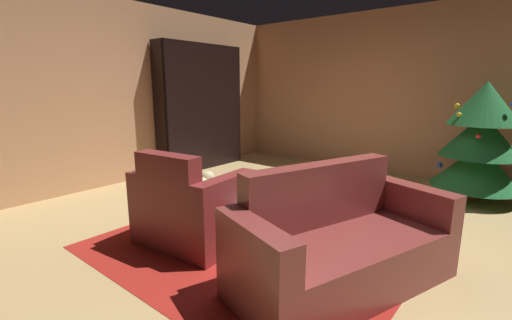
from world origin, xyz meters
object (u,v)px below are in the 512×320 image
couch_red (340,245)px  bottle_on_table (269,184)px  decorated_tree (480,140)px  bookshelf_unit (206,108)px  coffee_table (253,200)px  armchair_red (191,210)px  book_stack_on_table (252,191)px

couch_red → bottle_on_table: size_ratio=7.72×
bottle_on_table → decorated_tree: bearing=61.8°
bookshelf_unit → coffee_table: 3.27m
armchair_red → decorated_tree: decorated_tree is taller
couch_red → bottle_on_table: (-0.89, 0.32, 0.24)m
book_stack_on_table → decorated_tree: size_ratio=0.14×
couch_red → book_stack_on_table: couch_red is taller
book_stack_on_table → armchair_red: bearing=-139.1°
coffee_table → book_stack_on_table: book_stack_on_table is taller
bookshelf_unit → bottle_on_table: (2.70, -1.69, -0.52)m
book_stack_on_table → bottle_on_table: bottle_on_table is taller
bottle_on_table → coffee_table: bearing=-117.6°
bookshelf_unit → decorated_tree: bookshelf_unit is taller
couch_red → book_stack_on_table: (-0.95, 0.13, 0.20)m
coffee_table → decorated_tree: size_ratio=0.40×
decorated_tree → coffee_table: bearing=-118.2°
armchair_red → decorated_tree: bearing=59.2°
book_stack_on_table → couch_red: bearing=-7.7°
coffee_table → bottle_on_table: (0.08, 0.15, 0.14)m
bookshelf_unit → decorated_tree: (4.06, 0.85, -0.28)m
couch_red → decorated_tree: size_ratio=1.23×
armchair_red → book_stack_on_table: size_ratio=4.78×
book_stack_on_table → bottle_on_table: 0.20m
bookshelf_unit → armchair_red: bearing=-45.5°
couch_red → coffee_table: 0.99m
bookshelf_unit → couch_red: (3.59, -2.01, -0.76)m
bookshelf_unit → bottle_on_table: size_ratio=8.95×
book_stack_on_table → bookshelf_unit: bearing=144.6°
bookshelf_unit → coffee_table: bearing=-35.1°
armchair_red → couch_red: size_ratio=0.54×
couch_red → coffee_table: (-0.97, 0.17, 0.09)m
bookshelf_unit → decorated_tree: size_ratio=1.42×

